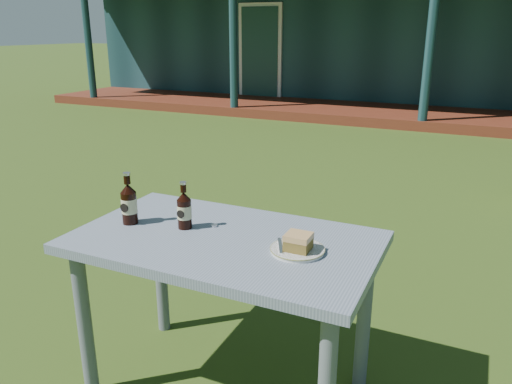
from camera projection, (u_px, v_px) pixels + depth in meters
The scene contains 9 objects.
ground at pixel (332, 249), 3.58m from camera, with size 80.00×80.00×0.00m, color #334916.
pavilion at pixel (456, 24), 11.17m from camera, with size 15.80×8.30×3.45m.
cafe_table at pixel (225, 261), 2.01m from camera, with size 1.20×0.70×0.72m.
plate at pixel (297, 250), 1.85m from camera, with size 0.20×0.20×0.01m.
cake_slice at pixel (298, 242), 1.82m from camera, with size 0.09×0.09×0.06m.
fork at pixel (280, 246), 1.86m from camera, with size 0.01×0.14×0.00m, color silver.
cola_bottle_near at pixel (184, 210), 2.04m from camera, with size 0.06×0.06×0.20m.
cola_bottle_far at pixel (129, 203), 2.09m from camera, with size 0.07×0.07×0.22m.
bottle_cap at pixel (214, 225), 2.08m from camera, with size 0.03×0.03×0.01m, color silver.
Camera 1 is at (0.88, -3.20, 1.51)m, focal length 35.00 mm.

